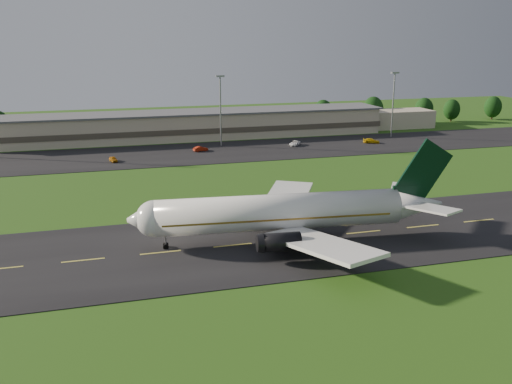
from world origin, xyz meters
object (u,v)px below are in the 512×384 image
object	(u,v)px
light_mast_east	(393,97)
service_vehicle_a	(113,159)
light_mast_centre	(220,102)
airliner	(284,213)
service_vehicle_b	(201,149)
terminal	(214,124)
service_vehicle_c	(295,143)
service_vehicle_d	(371,141)

from	to	relation	value
light_mast_east	service_vehicle_a	distance (m)	87.87
light_mast_centre	service_vehicle_a	bearing A→B (deg)	-156.81
service_vehicle_a	light_mast_centre	bearing A→B (deg)	10.35
light_mast_centre	service_vehicle_a	distance (m)	35.82
airliner	service_vehicle_b	bearing A→B (deg)	95.25
airliner	light_mast_east	size ratio (longest dim) A/B	2.52
terminal	service_vehicle_c	distance (m)	29.10
airliner	light_mast_centre	world-z (taller)	light_mast_centre
light_mast_centre	service_vehicle_c	bearing A→B (deg)	-13.94
terminal	service_vehicle_b	distance (m)	23.94
airliner	terminal	bearing A→B (deg)	90.27
light_mast_centre	service_vehicle_b	bearing A→B (deg)	-140.25
airliner	service_vehicle_a	distance (m)	70.85
terminal	service_vehicle_c	size ratio (longest dim) A/B	28.76
airliner	service_vehicle_b	world-z (taller)	airliner
service_vehicle_a	service_vehicle_d	xyz separation A→B (m)	(75.15, 5.41, 0.08)
service_vehicle_a	service_vehicle_c	world-z (taller)	service_vehicle_c
service_vehicle_c	service_vehicle_b	bearing A→B (deg)	-142.01
service_vehicle_a	service_vehicle_b	world-z (taller)	service_vehicle_b
service_vehicle_a	service_vehicle_b	distance (m)	24.98
service_vehicle_a	service_vehicle_b	size ratio (longest dim) A/B	0.90
light_mast_east	service_vehicle_c	xyz separation A→B (m)	(-34.10, -5.19, -11.94)
service_vehicle_b	service_vehicle_c	distance (m)	28.06
terminal	light_mast_east	xyz separation A→B (m)	(53.60, -16.18, 8.75)
service_vehicle_a	service_vehicle_b	bearing A→B (deg)	4.26
airliner	light_mast_centre	distance (m)	80.86
terminal	service_vehicle_b	world-z (taller)	terminal
light_mast_centre	service_vehicle_a	size ratio (longest dim) A/B	5.48
terminal	service_vehicle_a	distance (m)	43.94
light_mast_centre	service_vehicle_a	xyz separation A→B (m)	(-31.02, -13.29, -12.01)
light_mast_east	service_vehicle_d	xyz separation A→B (m)	(-10.87, -7.88, -11.93)
airliner	service_vehicle_d	bearing A→B (deg)	60.00
airliner	terminal	xyz separation A→B (m)	(9.12, 96.27, -0.67)
service_vehicle_a	service_vehicle_c	size ratio (longest dim) A/B	0.74
light_mast_east	terminal	bearing A→B (deg)	163.20
airliner	light_mast_east	bearing A→B (deg)	57.62
service_vehicle_b	service_vehicle_c	bearing A→B (deg)	-104.84
terminal	service_vehicle_c	xyz separation A→B (m)	(19.50, -21.37, -3.19)
service_vehicle_b	service_vehicle_c	size ratio (longest dim) A/B	0.82
light_mast_centre	service_vehicle_d	xyz separation A→B (m)	(44.13, -7.88, -11.93)
light_mast_centre	light_mast_east	world-z (taller)	same
light_mast_centre	light_mast_east	xyz separation A→B (m)	(55.00, 0.00, 0.00)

